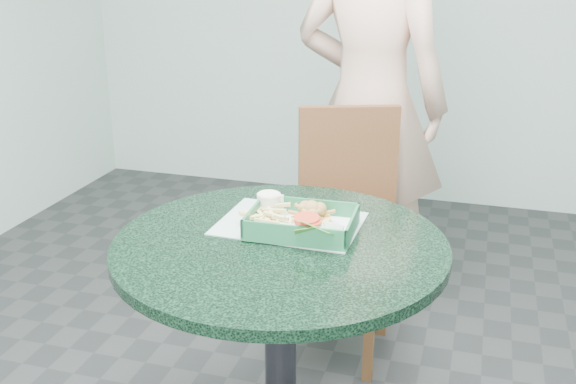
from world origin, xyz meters
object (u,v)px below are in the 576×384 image
(food_basket, at_px, (302,233))
(diner_person, at_px, (371,67))
(cafe_table, at_px, (280,306))
(dining_chair, at_px, (342,215))
(sauce_ramekin, at_px, (270,206))
(crab_sandwich, at_px, (312,219))

(food_basket, bearing_deg, diner_person, 90.84)
(cafe_table, distance_m, dining_chair, 0.80)
(food_basket, bearing_deg, sauce_ramekin, 144.38)
(sauce_ramekin, bearing_deg, cafe_table, -63.44)
(cafe_table, distance_m, sauce_ramekin, 0.28)
(cafe_table, height_order, sauce_ramekin, sauce_ramekin)
(cafe_table, distance_m, crab_sandwich, 0.25)
(cafe_table, distance_m, food_basket, 0.20)
(cafe_table, xyz_separation_m, sauce_ramekin, (-0.08, 0.15, 0.22))
(dining_chair, height_order, crab_sandwich, dining_chair)
(cafe_table, relative_size, dining_chair, 0.93)
(cafe_table, height_order, crab_sandwich, crab_sandwich)
(cafe_table, bearing_deg, dining_chair, 90.30)
(dining_chair, bearing_deg, food_basket, -106.42)
(dining_chair, relative_size, diner_person, 0.45)
(cafe_table, bearing_deg, crab_sandwich, 58.62)
(food_basket, relative_size, sauce_ramekin, 4.11)
(cafe_table, height_order, food_basket, food_basket)
(crab_sandwich, xyz_separation_m, sauce_ramekin, (-0.13, 0.06, 0.00))
(cafe_table, relative_size, diner_person, 0.42)
(dining_chair, distance_m, crab_sandwich, 0.75)
(food_basket, distance_m, crab_sandwich, 0.04)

